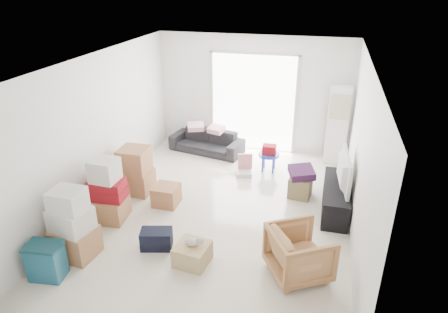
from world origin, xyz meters
The scene contains 21 objects.
room_shell centered at (0.00, 0.00, 1.35)m, with size 4.98×6.48×3.18m.
sliding_door centered at (0.00, 2.98, 1.24)m, with size 2.10×0.04×2.33m.
ac_tower centered at (1.95, 2.65, 0.88)m, with size 0.45×0.30×1.75m, color white.
tv_console centered at (2.00, 0.58, 0.25)m, with size 0.45×1.49×0.50m, color black.
television centered at (2.00, 0.58, 0.57)m, with size 1.07×0.62×0.14m, color black.
sofa centered at (-1.00, 2.50, 0.34)m, with size 1.74×0.51×0.68m, color #232327.
pillow_left centered at (-1.28, 2.53, 0.74)m, with size 0.38×0.30×0.12m, color #F0AFC0.
pillow_right centered at (-0.76, 2.48, 0.74)m, with size 0.36×0.29×0.12m, color #F0AFC0.
armchair centered at (1.50, -1.31, 0.40)m, with size 0.78×0.73×0.80m, color tan.
storage_bins centered at (-1.90, -2.26, 0.28)m, with size 0.52×0.39×0.55m.
box_stack_a centered at (-1.80, -1.72, 0.50)m, with size 0.67×0.58×1.12m.
box_stack_b centered at (-1.80, -0.69, 0.49)m, with size 0.63×0.61×1.13m.
box_stack_c centered at (-1.77, 0.29, 0.45)m, with size 0.63×0.54×0.92m.
loose_box centered at (-1.03, 0.00, 0.19)m, with size 0.45×0.45×0.37m, color #A4764A.
duffel_bag centered at (-0.69, -1.25, 0.15)m, with size 0.48×0.29×0.31m, color black.
ottoman centered at (1.34, 0.92, 0.20)m, with size 0.40×0.40×0.40m, color #938055.
blanket centered at (1.34, 0.92, 0.47)m, with size 0.44×0.44×0.14m, color #411C46.
kids_table centered at (0.59, 1.86, 0.42)m, with size 0.45×0.45×0.59m.
toy_walker centered at (0.11, 1.56, 0.12)m, with size 0.40×0.37×0.44m.
wood_crate centered at (-0.03, -1.46, 0.16)m, with size 0.47×0.47×0.31m, color tan.
plush_bunny centered at (0.00, -1.45, 0.37)m, with size 0.27×0.15×0.14m.
Camera 1 is at (1.61, -5.92, 3.92)m, focal length 32.00 mm.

